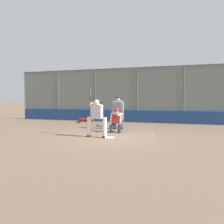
{
  "coord_description": "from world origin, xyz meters",
  "views": [
    {
      "loc": [
        -2.85,
        8.89,
        1.65
      ],
      "look_at": [
        0.16,
        -1.0,
        1.05
      ],
      "focal_mm": 35.0,
      "sensor_mm": 36.0,
      "label": 1
    }
  ],
  "objects_px": {
    "batter_at_plate": "(97,117)",
    "spare_bat_near_backstop": "(99,126)",
    "fielding_glove_on_dirt": "(79,122)",
    "baseball_loose": "(152,134)",
    "catcher_behind_plate": "(116,120)",
    "umpire_home": "(118,112)",
    "equipment_bag_dugout_side": "(86,120)"
  },
  "relations": [
    {
      "from": "batter_at_plate",
      "to": "spare_bat_near_backstop",
      "type": "distance_m",
      "value": 4.03
    },
    {
      "from": "fielding_glove_on_dirt",
      "to": "baseball_loose",
      "type": "distance_m",
      "value": 6.82
    },
    {
      "from": "catcher_behind_plate",
      "to": "umpire_home",
      "type": "height_order",
      "value": "umpire_home"
    },
    {
      "from": "catcher_behind_plate",
      "to": "fielding_glove_on_dirt",
      "type": "xyz_separation_m",
      "value": [
        3.77,
        -3.54,
        -0.58
      ]
    },
    {
      "from": "spare_bat_near_backstop",
      "to": "fielding_glove_on_dirt",
      "type": "height_order",
      "value": "fielding_glove_on_dirt"
    },
    {
      "from": "spare_bat_near_backstop",
      "to": "baseball_loose",
      "type": "distance_m",
      "value": 4.3
    },
    {
      "from": "umpire_home",
      "to": "spare_bat_near_backstop",
      "type": "relative_size",
      "value": 2.6
    },
    {
      "from": "fielding_glove_on_dirt",
      "to": "equipment_bag_dugout_side",
      "type": "height_order",
      "value": "equipment_bag_dugout_side"
    },
    {
      "from": "catcher_behind_plate",
      "to": "equipment_bag_dugout_side",
      "type": "bearing_deg",
      "value": -51.57
    },
    {
      "from": "batter_at_plate",
      "to": "baseball_loose",
      "type": "xyz_separation_m",
      "value": [
        -2.25,
        -1.28,
        -0.85
      ]
    },
    {
      "from": "batter_at_plate",
      "to": "equipment_bag_dugout_side",
      "type": "relative_size",
      "value": 1.79
    },
    {
      "from": "baseball_loose",
      "to": "equipment_bag_dugout_side",
      "type": "height_order",
      "value": "equipment_bag_dugout_side"
    },
    {
      "from": "umpire_home",
      "to": "equipment_bag_dugout_side",
      "type": "xyz_separation_m",
      "value": [
        3.36,
        -3.27,
        -0.84
      ]
    },
    {
      "from": "batter_at_plate",
      "to": "catcher_behind_plate",
      "type": "height_order",
      "value": "batter_at_plate"
    },
    {
      "from": "spare_bat_near_backstop",
      "to": "equipment_bag_dugout_side",
      "type": "distance_m",
      "value": 2.96
    },
    {
      "from": "batter_at_plate",
      "to": "baseball_loose",
      "type": "relative_size",
      "value": 29.49
    },
    {
      "from": "fielding_glove_on_dirt",
      "to": "equipment_bag_dugout_side",
      "type": "relative_size",
      "value": 0.22
    },
    {
      "from": "batter_at_plate",
      "to": "equipment_bag_dugout_side",
      "type": "height_order",
      "value": "batter_at_plate"
    },
    {
      "from": "umpire_home",
      "to": "equipment_bag_dugout_side",
      "type": "height_order",
      "value": "umpire_home"
    },
    {
      "from": "baseball_loose",
      "to": "batter_at_plate",
      "type": "bearing_deg",
      "value": 29.6
    },
    {
      "from": "baseball_loose",
      "to": "equipment_bag_dugout_side",
      "type": "xyz_separation_m",
      "value": [
        5.39,
        -4.74,
        0.09
      ]
    },
    {
      "from": "umpire_home",
      "to": "equipment_bag_dugout_side",
      "type": "bearing_deg",
      "value": -44.17
    },
    {
      "from": "batter_at_plate",
      "to": "spare_bat_near_backstop",
      "type": "height_order",
      "value": "batter_at_plate"
    },
    {
      "from": "catcher_behind_plate",
      "to": "fielding_glove_on_dirt",
      "type": "height_order",
      "value": "catcher_behind_plate"
    },
    {
      "from": "equipment_bag_dugout_side",
      "to": "umpire_home",
      "type": "bearing_deg",
      "value": 135.75
    },
    {
      "from": "umpire_home",
      "to": "baseball_loose",
      "type": "bearing_deg",
      "value": 144.24
    },
    {
      "from": "batter_at_plate",
      "to": "baseball_loose",
      "type": "bearing_deg",
      "value": -146.95
    },
    {
      "from": "spare_bat_near_backstop",
      "to": "fielding_glove_on_dirt",
      "type": "relative_size",
      "value": 2.57
    },
    {
      "from": "catcher_behind_plate",
      "to": "umpire_home",
      "type": "xyz_separation_m",
      "value": [
        0.21,
        -1.13,
        0.34
      ]
    },
    {
      "from": "baseball_loose",
      "to": "equipment_bag_dugout_side",
      "type": "distance_m",
      "value": 7.18
    },
    {
      "from": "umpire_home",
      "to": "fielding_glove_on_dirt",
      "type": "bearing_deg",
      "value": -34.04
    },
    {
      "from": "fielding_glove_on_dirt",
      "to": "equipment_bag_dugout_side",
      "type": "distance_m",
      "value": 0.88
    }
  ]
}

